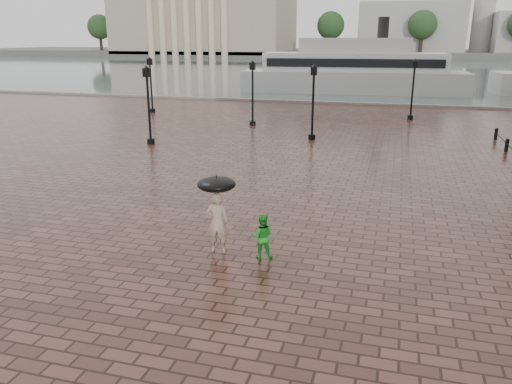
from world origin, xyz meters
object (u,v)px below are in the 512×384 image
(street_lamps, at_px, (256,93))
(ferry_near, at_px, (353,70))
(child_pedestrian, at_px, (262,237))
(adult_pedestrian, at_px, (217,223))

(street_lamps, distance_m, ferry_near, 25.49)
(child_pedestrian, relative_size, ferry_near, 0.05)
(adult_pedestrian, distance_m, child_pedestrian, 1.38)
(adult_pedestrian, bearing_deg, street_lamps, -85.58)
(street_lamps, relative_size, adult_pedestrian, 11.64)
(ferry_near, bearing_deg, child_pedestrian, -92.14)
(adult_pedestrian, relative_size, ferry_near, 0.07)
(street_lamps, distance_m, child_pedestrian, 22.31)
(adult_pedestrian, xyz_separation_m, ferry_near, (-0.44, 46.42, 1.55))
(child_pedestrian, bearing_deg, ferry_near, -100.76)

